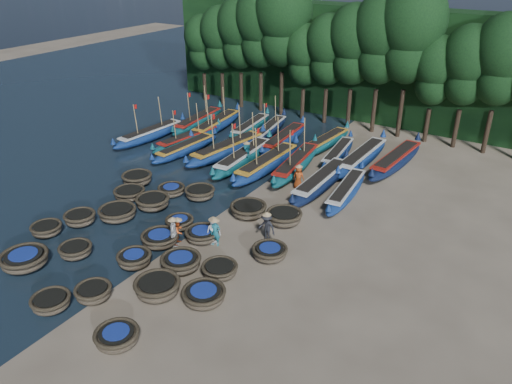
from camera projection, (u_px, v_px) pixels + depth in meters
The scene contains 64 objects.
ground at pixel (213, 219), 29.88m from camera, with size 120.00×120.00×0.00m, color gray.
foliage_wall at pixel (366, 64), 45.38m from camera, with size 40.00×3.00×10.00m, color black.
coracle_1 at pixel (24, 259), 25.29m from camera, with size 2.58×2.58×0.79m.
coracle_2 at pixel (51, 302), 22.41m from camera, with size 1.89×1.89×0.66m.
coracle_3 at pixel (93, 292), 23.00m from camera, with size 2.04×2.04×0.69m.
coracle_4 at pixel (117, 337), 20.39m from camera, with size 2.30×2.30×0.68m.
coracle_5 at pixel (46, 229), 28.13m from camera, with size 1.76×1.76×0.66m.
coracle_6 at pixel (76, 250), 26.17m from camera, with size 1.96×1.96×0.67m.
coracle_7 at pixel (134, 259), 25.39m from camera, with size 1.85×1.85×0.73m.
coracle_8 at pixel (157, 287), 23.21m from camera, with size 2.54×2.54×0.83m.
coracle_9 at pixel (204, 295), 22.81m from camera, with size 2.48×2.48×0.69m.
coracle_10 at pixel (80, 218), 29.17m from camera, with size 2.12×2.12×0.73m.
coracle_11 at pixel (117, 213), 29.72m from camera, with size 2.45×2.45×0.75m.
coracle_12 at pixel (160, 238), 27.18m from camera, with size 2.39×2.39×0.69m.
coracle_13 at pixel (181, 262), 25.09m from camera, with size 2.29×2.29×0.77m.
coracle_14 at pixel (220, 269), 24.65m from camera, with size 2.00×2.00×0.64m.
coracle_15 at pixel (129, 193), 32.12m from camera, with size 2.05×2.05×0.69m.
coracle_16 at pixel (153, 202), 30.90m from camera, with size 2.24×2.24×0.80m.
coracle_17 at pixel (180, 222), 28.77m from camera, with size 1.99×1.99×0.66m.
coracle_18 at pixel (202, 234), 27.60m from camera, with size 2.17×2.17×0.66m.
coracle_19 at pixel (270, 252), 26.00m from camera, with size 2.21×2.21×0.68m.
coracle_20 at pixel (137, 178), 34.02m from camera, with size 2.09×2.09×0.78m.
coracle_21 at pixel (171, 190), 32.59m from camera, with size 2.00×2.00×0.65m.
coracle_22 at pixel (200, 193), 32.13m from camera, with size 2.29×2.29×0.74m.
coracle_23 at pixel (248, 209), 30.07m from camera, with size 2.24×2.24×0.77m.
coracle_24 at pixel (284, 217), 29.26m from camera, with size 2.38×2.38×0.77m.
long_boat_0 at pixel (151, 134), 41.68m from camera, with size 1.96×8.16×3.48m.
long_boat_1 at pixel (188, 139), 40.66m from camera, with size 2.22×7.75×3.31m.
long_boat_2 at pixel (186, 148), 38.90m from camera, with size 1.78×7.38×1.30m.
long_boat_3 at pixel (228, 149), 38.47m from camera, with size 2.80×8.95×3.84m.
long_boat_4 at pixel (244, 157), 37.00m from camera, with size 2.08×8.77×3.73m.
long_boat_5 at pixel (267, 163), 35.95m from camera, with size 1.66×8.93×3.79m.
long_boat_6 at pixel (296, 164), 35.93m from camera, with size 2.60×8.62×3.69m.
long_boat_7 at pixel (321, 181), 33.30m from camera, with size 1.58×8.73×1.54m.
long_boat_8 at pixel (346, 190), 32.21m from camera, with size 2.08×7.50×1.33m.
long_boat_9 at pixel (198, 121), 44.71m from camera, with size 2.34×8.23×3.52m.
long_boat_10 at pixel (216, 124), 43.77m from camera, with size 2.47×8.55×3.65m.
long_boat_11 at pixel (250, 127), 43.46m from camera, with size 2.11×7.39×1.31m.
long_boat_12 at pixel (270, 129), 42.89m from camera, with size 2.47×7.39×3.18m.
long_boat_13 at pixel (284, 139), 40.60m from camera, with size 2.08×8.23×1.45m.
long_boat_14 at pixel (325, 142), 39.94m from camera, with size 2.00×7.83×1.38m.
long_boat_15 at pixel (338, 153), 37.97m from camera, with size 2.16×7.22×1.28m.
long_boat_16 at pixel (362, 157), 37.03m from camera, with size 1.73×8.90×1.57m.
long_boat_17 at pixel (396, 160), 36.53m from camera, with size 2.20×8.91×1.57m.
fisherman_0 at pixel (214, 229), 27.17m from camera, with size 0.90×0.85×1.75m.
fisherman_1 at pixel (215, 231), 26.93m from camera, with size 0.65×0.52×1.80m.
fisherman_2 at pixel (178, 230), 27.13m from camera, with size 0.75×0.87×1.73m.
fisherman_3 at pixel (267, 227), 27.36m from camera, with size 1.14×0.72×1.89m.
fisherman_4 at pixel (173, 232), 26.77m from camera, with size 0.91×1.09×1.94m.
fisherman_5 at pixel (247, 153), 36.83m from camera, with size 1.57×1.48×1.97m.
fisherman_6 at pixel (299, 176), 33.28m from camera, with size 0.82×0.55×1.84m.
tree_0 at pixel (203, 42), 49.99m from camera, with size 3.68×3.68×8.68m.
tree_1 at pixel (221, 37), 48.58m from camera, with size 4.09×4.09×9.65m.
tree_2 at pixel (240, 32), 47.18m from camera, with size 4.51×4.51×10.63m.
tree_3 at pixel (261, 26), 45.77m from camera, with size 4.92×4.92×11.60m.
tree_4 at pixel (283, 20), 44.37m from camera, with size 5.34×5.34×12.58m.
tree_5 at pixel (305, 54), 44.47m from camera, with size 3.68×3.68×8.68m.
tree_6 at pixel (329, 49), 43.06m from camera, with size 4.09×4.09×9.65m.
tree_7 at pixel (354, 43), 41.66m from camera, with size 4.51×4.51×10.63m.
tree_8 at pixel (382, 38), 40.25m from camera, with size 4.92×4.92×11.60m.
tree_9 at pixel (411, 31), 38.85m from camera, with size 5.34×5.34×12.58m.
tree_10 at pixel (436, 70), 38.95m from camera, with size 3.68×3.68×8.68m.
tree_11 at pixel (468, 64), 37.54m from camera, with size 4.09×4.09×9.65m.
tree_12 at pixel (503, 59), 36.14m from camera, with size 4.51×4.51×10.63m.
Camera 1 is at (16.14, -20.55, 14.81)m, focal length 35.00 mm.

